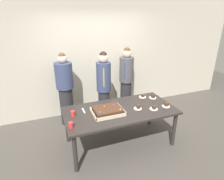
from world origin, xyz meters
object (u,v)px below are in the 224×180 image
(party_table, at_px, (120,113))
(person_serving_front, at_px, (104,88))
(drink_cup_middle, at_px, (71,125))
(person_green_shirt_behind, at_px, (126,79))
(cake_server_utensil, at_px, (84,111))
(plated_slice_near_left, at_px, (138,108))
(plated_slice_far_right, at_px, (166,105))
(plated_slice_far_left, at_px, (154,108))
(person_striped_tie_right, at_px, (65,89))
(sheet_cake, at_px, (108,111))
(drink_cup_nearest, at_px, (73,114))
(plated_slice_near_right, at_px, (143,96))
(plated_slice_center_front, at_px, (153,97))

(party_table, relative_size, person_serving_front, 1.22)
(drink_cup_middle, height_order, person_green_shirt_behind, person_green_shirt_behind)
(cake_server_utensil, bearing_deg, plated_slice_near_left, -16.53)
(plated_slice_far_right, relative_size, person_green_shirt_behind, 0.09)
(plated_slice_far_left, distance_m, person_striped_tie_right, 1.96)
(drink_cup_middle, xyz_separation_m, person_green_shirt_behind, (1.63, 1.50, 0.07))
(drink_cup_middle, bearing_deg, person_striped_tie_right, 85.24)
(person_green_shirt_behind, distance_m, person_striped_tie_right, 1.52)
(drink_cup_middle, bearing_deg, sheet_cake, 19.26)
(party_table, distance_m, plated_slice_far_left, 0.63)
(drink_cup_nearest, distance_m, person_serving_front, 1.11)
(sheet_cake, relative_size, drink_cup_nearest, 5.51)
(drink_cup_middle, bearing_deg, drink_cup_nearest, 75.00)
(party_table, xyz_separation_m, plated_slice_far_right, (0.87, -0.19, 0.10))
(plated_slice_far_left, xyz_separation_m, person_green_shirt_behind, (0.10, 1.43, 0.10))
(plated_slice_far_left, relative_size, person_green_shirt_behind, 0.09)
(plated_slice_far_left, distance_m, drink_cup_nearest, 1.47)
(person_striped_tie_right, bearing_deg, person_green_shirt_behind, 67.25)
(person_striped_tie_right, bearing_deg, plated_slice_far_right, 26.00)
(plated_slice_near_right, relative_size, person_green_shirt_behind, 0.09)
(plated_slice_center_front, xyz_separation_m, cake_server_utensil, (-1.49, -0.03, -0.02))
(plated_slice_near_left, height_order, plated_slice_far_left, plated_slice_near_left)
(plated_slice_far_left, height_order, person_striped_tie_right, person_striped_tie_right)
(drink_cup_nearest, height_order, person_green_shirt_behind, person_green_shirt_behind)
(person_serving_front, bearing_deg, plated_slice_near_left, 36.17)
(drink_cup_nearest, bearing_deg, plated_slice_far_right, -8.79)
(sheet_cake, bearing_deg, drink_cup_nearest, 169.33)
(plated_slice_near_left, height_order, drink_cup_nearest, drink_cup_nearest)
(plated_slice_near_right, height_order, cake_server_utensil, plated_slice_near_right)
(plated_slice_near_right, relative_size, plated_slice_far_right, 1.00)
(plated_slice_near_right, distance_m, person_serving_front, 0.86)
(plated_slice_near_left, xyz_separation_m, drink_cup_middle, (-1.27, -0.19, 0.02))
(party_table, bearing_deg, plated_slice_near_right, 27.28)
(party_table, relative_size, person_green_shirt_behind, 1.23)
(plated_slice_near_left, xyz_separation_m, plated_slice_far_right, (0.55, -0.10, 0.00))
(plated_slice_near_left, bearing_deg, plated_slice_far_right, -10.84)
(sheet_cake, xyz_separation_m, plated_slice_far_left, (0.85, -0.17, -0.03))
(cake_server_utensil, bearing_deg, person_green_shirt_behind, 37.57)
(person_striped_tie_right, bearing_deg, plated_slice_far_left, 20.54)
(plated_slice_near_left, relative_size, person_striped_tie_right, 0.09)
(person_green_shirt_behind, bearing_deg, plated_slice_near_right, 35.51)
(plated_slice_near_left, xyz_separation_m, person_green_shirt_behind, (0.36, 1.31, 0.09))
(party_table, xyz_separation_m, cake_server_utensil, (-0.64, 0.20, 0.08))
(plated_slice_center_front, bearing_deg, person_serving_front, 146.30)
(drink_cup_nearest, bearing_deg, plated_slice_near_left, -7.83)
(person_serving_front, bearing_deg, plated_slice_near_right, 70.33)
(plated_slice_far_right, height_order, person_serving_front, person_serving_front)
(plated_slice_far_left, relative_size, drink_cup_nearest, 1.50)
(plated_slice_center_front, height_order, person_serving_front, person_serving_front)
(party_table, xyz_separation_m, drink_cup_middle, (-0.95, -0.28, 0.12))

